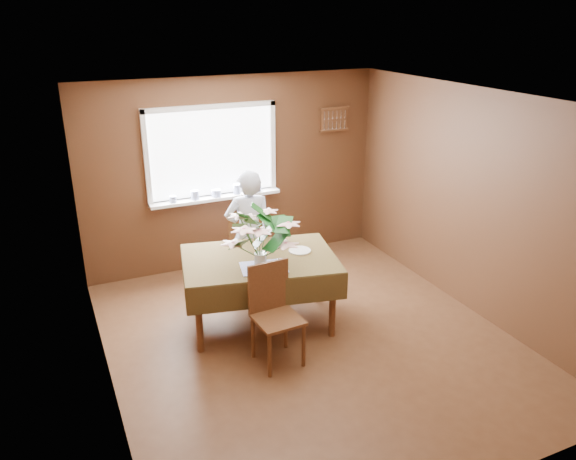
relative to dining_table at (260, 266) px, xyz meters
name	(u,v)px	position (x,y,z in m)	size (l,w,h in m)	color
floor	(309,340)	(0.33, -0.55, -0.69)	(4.50, 4.50, 0.00)	#54321C
ceiling	(313,99)	(0.33, -0.55, 1.81)	(4.50, 4.50, 0.00)	white
wall_back	(235,173)	(0.33, 1.70, 0.56)	(4.00, 4.00, 0.00)	brown
wall_front	(470,348)	(0.33, -2.80, 0.56)	(4.00, 4.00, 0.00)	brown
wall_left	(97,266)	(-1.67, -0.55, 0.56)	(4.50, 4.50, 0.00)	brown
wall_right	(472,203)	(2.33, -0.55, 0.56)	(4.50, 4.50, 0.00)	brown
window_assembly	(214,169)	(0.04, 1.64, 0.66)	(1.72, 0.20, 1.22)	white
spoon_rack	(334,119)	(1.78, 1.66, 1.16)	(0.44, 0.05, 0.33)	brown
dining_table	(260,266)	(0.00, 0.00, 0.00)	(1.82, 1.42, 0.79)	brown
chair_far	(248,248)	(0.19, 0.87, -0.17)	(0.57, 0.57, 0.97)	brown
chair_near	(274,309)	(-0.13, -0.68, -0.15)	(0.46, 0.46, 1.00)	brown
seated_woman	(249,233)	(0.16, 0.73, 0.08)	(0.57, 0.37, 1.55)	white
flower_bouquet	(260,235)	(-0.08, -0.23, 0.45)	(0.64, 0.64, 0.55)	white
side_plate	(300,251)	(0.46, -0.02, 0.10)	(0.24, 0.24, 0.01)	white
table_knife	(280,263)	(0.14, -0.23, 0.11)	(0.02, 0.21, 0.00)	silver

